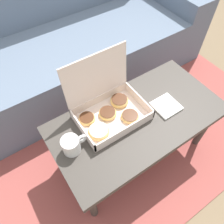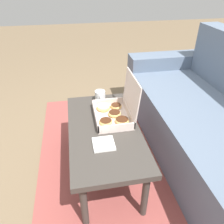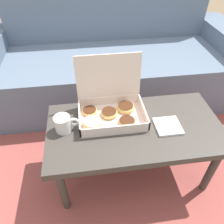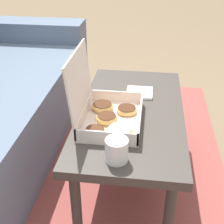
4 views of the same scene
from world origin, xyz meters
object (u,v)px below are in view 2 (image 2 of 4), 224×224
at_px(pastry_box, 115,110).
at_px(coffee_table, 104,133).
at_px(coffee_mug, 100,96).
at_px(couch, 219,127).

bearing_deg(pastry_box, coffee_table, -40.34).
bearing_deg(coffee_table, coffee_mug, 175.82).
relative_size(couch, coffee_table, 2.33).
distance_m(coffee_table, pastry_box, 0.20).
xyz_separation_m(couch, coffee_table, (0.00, -0.94, 0.07)).
bearing_deg(couch, pastry_box, -98.70).
distance_m(coffee_table, coffee_mug, 0.40).
bearing_deg(couch, coffee_mug, -112.91).
distance_m(pastry_box, coffee_mug, 0.27).
xyz_separation_m(coffee_table, coffee_mug, (-0.39, 0.03, 0.10)).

